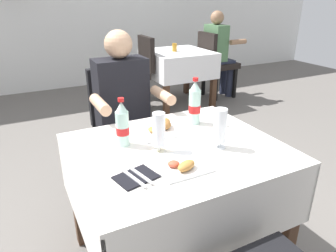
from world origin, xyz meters
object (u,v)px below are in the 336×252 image
(napkin_cutlery_set, at_px, (136,177))
(seated_diner_far, at_px, (125,111))
(background_dining_table, at_px, (178,65))
(main_dining_table, at_px, (176,176))
(background_patron, at_px, (219,50))
(beer_glass_middle, at_px, (220,128))
(cola_bottle_primary, at_px, (122,125))
(background_chair_left, at_px, (136,70))
(chair_far_diner_seat, at_px, (124,125))
(cola_bottle_secondary, at_px, (195,104))
(background_table_tumbler, at_px, (175,47))
(plate_far_diner, at_px, (160,127))
(plate_near_camera, at_px, (181,165))
(background_chair_right, at_px, (215,61))
(beer_glass_left, at_px, (159,131))

(napkin_cutlery_set, bearing_deg, seated_diner_far, 73.39)
(seated_diner_far, distance_m, background_dining_table, 2.32)
(main_dining_table, height_order, background_patron, background_patron)
(napkin_cutlery_set, distance_m, background_dining_table, 3.22)
(seated_diner_far, height_order, beer_glass_middle, seated_diner_far)
(cola_bottle_primary, relative_size, napkin_cutlery_set, 1.31)
(napkin_cutlery_set, height_order, background_chair_left, background_chair_left)
(chair_far_diner_seat, distance_m, background_chair_left, 1.89)
(seated_diner_far, relative_size, cola_bottle_secondary, 4.46)
(napkin_cutlery_set, height_order, background_table_tumbler, background_table_tumbler)
(plate_far_diner, distance_m, cola_bottle_secondary, 0.26)
(plate_near_camera, xyz_separation_m, cola_bottle_primary, (-0.15, 0.34, 0.10))
(plate_far_diner, bearing_deg, plate_near_camera, -102.57)
(plate_near_camera, distance_m, background_table_tumbler, 3.09)
(plate_near_camera, height_order, cola_bottle_secondary, cola_bottle_secondary)
(background_chair_right, bearing_deg, main_dining_table, -128.44)
(plate_near_camera, bearing_deg, background_table_tumbler, 62.56)
(cola_bottle_secondary, bearing_deg, plate_near_camera, -127.71)
(background_chair_right, bearing_deg, background_patron, -0.00)
(cola_bottle_secondary, bearing_deg, cola_bottle_primary, -169.80)
(plate_far_diner, bearing_deg, background_chair_right, 49.14)
(cola_bottle_primary, distance_m, cola_bottle_secondary, 0.49)
(background_chair_left, bearing_deg, beer_glass_left, -108.72)
(chair_far_diner_seat, distance_m, napkin_cutlery_set, 1.08)
(background_patron, xyz_separation_m, background_table_tumbler, (-0.74, -0.00, 0.09))
(background_dining_table, distance_m, background_chair_left, 0.63)
(napkin_cutlery_set, distance_m, background_chair_right, 3.60)
(cola_bottle_primary, xyz_separation_m, background_patron, (2.32, 2.41, -0.15))
(background_patron, bearing_deg, background_dining_table, -180.00)
(beer_glass_left, distance_m, cola_bottle_primary, 0.20)
(chair_far_diner_seat, relative_size, background_dining_table, 1.13)
(napkin_cutlery_set, relative_size, background_chair_left, 0.20)
(chair_far_diner_seat, bearing_deg, background_table_tumbler, 51.96)
(cola_bottle_primary, distance_m, background_chair_left, 2.63)
(main_dining_table, xyz_separation_m, napkin_cutlery_set, (-0.29, -0.18, 0.18))
(plate_far_diner, xyz_separation_m, background_chair_left, (0.76, 2.34, -0.22))
(main_dining_table, bearing_deg, plate_near_camera, -113.29)
(plate_near_camera, distance_m, plate_far_diner, 0.42)
(cola_bottle_secondary, relative_size, napkin_cutlery_set, 1.44)
(background_patron, bearing_deg, beer_glass_middle, -125.43)
(seated_diner_far, bearing_deg, cola_bottle_primary, -110.03)
(napkin_cutlery_set, bearing_deg, background_table_tumbler, 59.06)
(plate_near_camera, relative_size, background_table_tumbler, 2.12)
(seated_diner_far, distance_m, background_chair_right, 2.76)
(cola_bottle_primary, bearing_deg, main_dining_table, -32.21)
(cola_bottle_secondary, relative_size, background_table_tumbler, 2.57)
(beer_glass_left, height_order, background_chair_right, background_chair_right)
(plate_far_diner, relative_size, napkin_cutlery_set, 1.25)
(background_dining_table, relative_size, background_chair_right, 0.88)
(cola_bottle_primary, height_order, cola_bottle_secondary, cola_bottle_secondary)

